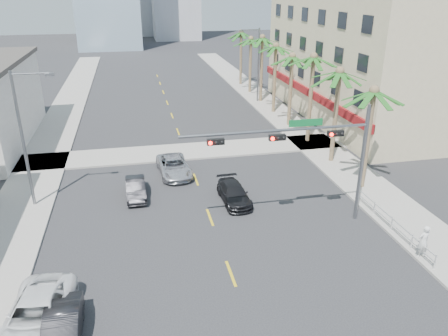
# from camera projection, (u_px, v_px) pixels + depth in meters

# --- Properties ---
(ground) EXTENTS (260.00, 260.00, 0.00)m
(ground) POSITION_uv_depth(u_px,v_px,m) (251.00, 329.00, 18.81)
(ground) COLOR #262628
(ground) RESTS_ON ground
(sidewalk_right) EXTENTS (4.00, 120.00, 0.15)m
(sidewalk_right) POSITION_uv_depth(u_px,v_px,m) (321.00, 149.00, 39.11)
(sidewalk_right) COLOR gray
(sidewalk_right) RESTS_ON ground
(sidewalk_left) EXTENTS (4.00, 120.00, 0.15)m
(sidewalk_left) POSITION_uv_depth(u_px,v_px,m) (38.00, 171.00, 34.50)
(sidewalk_left) COLOR gray
(sidewalk_left) RESTS_ON ground
(sidewalk_cross) EXTENTS (80.00, 4.00, 0.15)m
(sidewalk_cross) POSITION_uv_depth(u_px,v_px,m) (186.00, 151.00, 38.61)
(sidewalk_cross) COLOR gray
(sidewalk_cross) RESTS_ON ground
(building_right) EXTENTS (15.25, 28.00, 15.00)m
(building_right) POSITION_uv_depth(u_px,v_px,m) (376.00, 47.00, 47.17)
(building_right) COLOR #C3B28A
(building_right) RESTS_ON ground
(traffic_signal_mast) EXTENTS (11.12, 0.54, 7.20)m
(traffic_signal_mast) POSITION_uv_depth(u_px,v_px,m) (314.00, 147.00, 25.12)
(traffic_signal_mast) COLOR slate
(traffic_signal_mast) RESTS_ON ground
(palm_tree_0) EXTENTS (4.80, 4.80, 7.80)m
(palm_tree_0) POSITION_uv_depth(u_px,v_px,m) (374.00, 92.00, 29.11)
(palm_tree_0) COLOR brown
(palm_tree_0) RESTS_ON ground
(palm_tree_1) EXTENTS (4.80, 4.80, 8.16)m
(palm_tree_1) POSITION_uv_depth(u_px,v_px,m) (340.00, 73.00, 33.66)
(palm_tree_1) COLOR brown
(palm_tree_1) RESTS_ON ground
(palm_tree_2) EXTENTS (4.80, 4.80, 8.52)m
(palm_tree_2) POSITION_uv_depth(u_px,v_px,m) (314.00, 58.00, 38.21)
(palm_tree_2) COLOR brown
(palm_tree_2) RESTS_ON ground
(palm_tree_3) EXTENTS (4.80, 4.80, 7.80)m
(palm_tree_3) POSITION_uv_depth(u_px,v_px,m) (292.00, 57.00, 43.17)
(palm_tree_3) COLOR brown
(palm_tree_3) RESTS_ON ground
(palm_tree_4) EXTENTS (4.80, 4.80, 8.16)m
(palm_tree_4) POSITION_uv_depth(u_px,v_px,m) (276.00, 47.00, 47.72)
(palm_tree_4) COLOR brown
(palm_tree_4) RESTS_ON ground
(palm_tree_5) EXTENTS (4.80, 4.80, 8.52)m
(palm_tree_5) POSITION_uv_depth(u_px,v_px,m) (262.00, 38.00, 52.28)
(palm_tree_5) COLOR brown
(palm_tree_5) RESTS_ON ground
(palm_tree_6) EXTENTS (4.80, 4.80, 7.80)m
(palm_tree_6) POSITION_uv_depth(u_px,v_px,m) (251.00, 39.00, 57.24)
(palm_tree_6) COLOR brown
(palm_tree_6) RESTS_ON ground
(palm_tree_7) EXTENTS (4.80, 4.80, 8.16)m
(palm_tree_7) POSITION_uv_depth(u_px,v_px,m) (241.00, 33.00, 61.79)
(palm_tree_7) COLOR brown
(palm_tree_7) RESTS_ON ground
(streetlight_left) EXTENTS (2.55, 0.25, 9.00)m
(streetlight_left) POSITION_uv_depth(u_px,v_px,m) (25.00, 134.00, 27.35)
(streetlight_left) COLOR slate
(streetlight_left) RESTS_ON ground
(streetlight_right) EXTENTS (2.55, 0.25, 9.00)m
(streetlight_right) POSITION_uv_depth(u_px,v_px,m) (257.00, 62.00, 53.22)
(streetlight_right) COLOR slate
(streetlight_right) RESTS_ON ground
(guardrail) EXTENTS (0.08, 8.08, 1.00)m
(guardrail) POSITION_uv_depth(u_px,v_px,m) (392.00, 222.00, 25.93)
(guardrail) COLOR silver
(guardrail) RESTS_ON ground
(car_parked_mid) EXTENTS (1.51, 4.15, 1.36)m
(car_parked_mid) POSITION_uv_depth(u_px,v_px,m) (62.00, 329.00, 17.86)
(car_parked_mid) COLOR black
(car_parked_mid) RESTS_ON ground
(car_parked_far) EXTENTS (3.10, 5.68, 1.51)m
(car_parked_far) POSITION_uv_depth(u_px,v_px,m) (36.00, 316.00, 18.44)
(car_parked_far) COLOR white
(car_parked_far) RESTS_ON ground
(car_lane_left) EXTENTS (1.38, 3.82, 1.25)m
(car_lane_left) POSITION_uv_depth(u_px,v_px,m) (136.00, 189.00, 30.30)
(car_lane_left) COLOR black
(car_lane_left) RESTS_ON ground
(car_lane_center) EXTENTS (2.61, 5.05, 1.36)m
(car_lane_center) POSITION_uv_depth(u_px,v_px,m) (174.00, 166.00, 33.86)
(car_lane_center) COLOR silver
(car_lane_center) RESTS_ON ground
(car_lane_right) EXTENTS (1.88, 4.30, 1.23)m
(car_lane_right) POSITION_uv_depth(u_px,v_px,m) (234.00, 193.00, 29.62)
(car_lane_right) COLOR black
(car_lane_right) RESTS_ON ground
(pedestrian) EXTENTS (0.75, 0.55, 1.91)m
(pedestrian) POSITION_uv_depth(u_px,v_px,m) (423.00, 241.00, 23.18)
(pedestrian) COLOR silver
(pedestrian) RESTS_ON sidewalk_right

